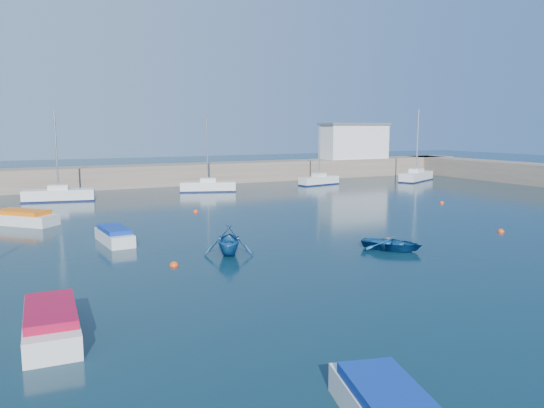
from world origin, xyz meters
name	(u,v)px	position (x,y,z in m)	size (l,w,h in m)	color
ground	(395,276)	(0.00, 0.00, 0.00)	(220.00, 220.00, 0.00)	#0B2733
back_wall	(156,175)	(0.00, 46.00, 1.30)	(96.00, 4.50, 2.60)	#77695B
right_arm	(495,171)	(44.00, 32.00, 1.30)	(4.50, 32.00, 2.60)	#77695B
harbor_office	(354,142)	(30.00, 46.00, 5.10)	(10.00, 4.00, 5.00)	silver
sailboat_5	(59,195)	(-12.33, 36.15, 0.64)	(6.93, 3.15, 8.85)	silver
sailboat_6	(208,186)	(3.59, 37.02, 0.62)	(6.45, 3.64, 8.25)	silver
sailboat_7	(319,180)	(18.72, 37.54, 0.59)	(5.81, 2.64, 7.50)	silver
sailboat_8	(416,176)	(33.18, 35.78, 0.67)	(7.47, 5.20, 9.65)	silver
motorboat_0	(51,322)	(-15.70, -0.66, 0.52)	(1.99, 5.06, 1.11)	silver
motorboat_1	(114,236)	(-10.94, 13.90, 0.48)	(1.82, 4.30, 1.03)	silver
motorboat_2	(22,218)	(-15.95, 23.59, 0.52)	(5.11, 5.17, 1.11)	silver
dinghy_center	(392,244)	(3.53, 4.57, 0.37)	(2.56, 3.58, 0.74)	#134A88
dinghy_left	(229,240)	(-5.61, 7.86, 0.85)	(2.79, 3.24, 1.71)	#134A88
buoy_0	(174,266)	(-9.16, 6.78, 0.00)	(0.48, 0.48, 0.48)	#E63E0C
buoy_1	(388,240)	(5.06, 6.83, 0.00)	(0.38, 0.38, 0.38)	#DF4210
buoy_2	(501,232)	(13.88, 5.46, 0.00)	(0.46, 0.46, 0.46)	#E63E0C
buoy_3	(196,212)	(-2.40, 23.47, 0.00)	(0.46, 0.46, 0.46)	#E63E0C
buoy_4	(442,203)	(20.53, 17.96, 0.00)	(0.42, 0.42, 0.42)	#DF4210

